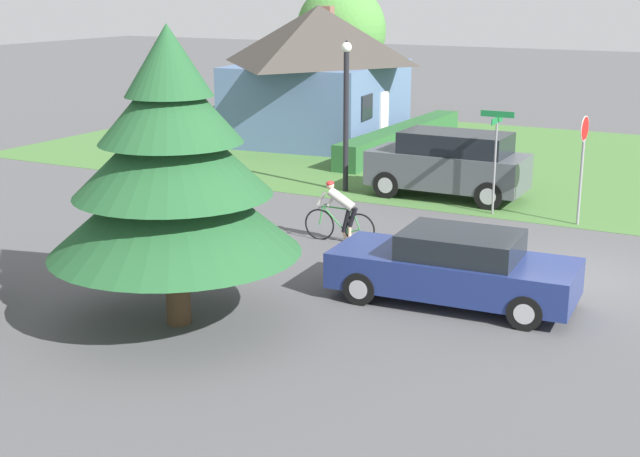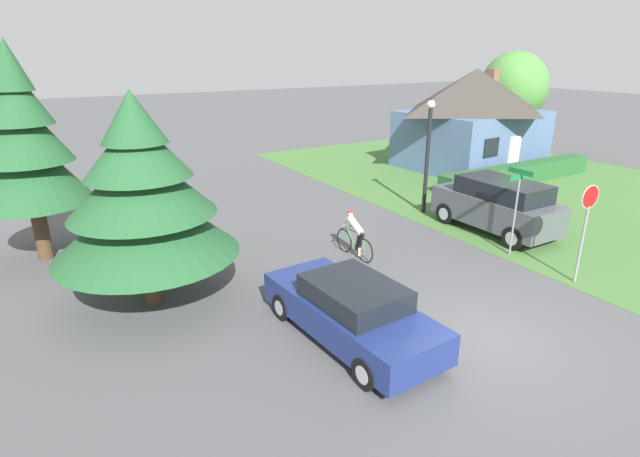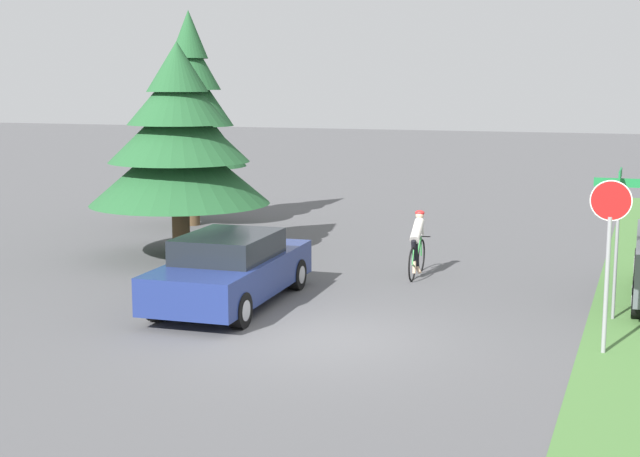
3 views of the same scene
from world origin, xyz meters
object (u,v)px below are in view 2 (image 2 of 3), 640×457
(street_lamp, at_px, (428,148))
(cyclist, at_px, (355,235))
(cottage_house, at_px, (473,117))
(deciduous_tree_right, at_px, (514,87))
(parked_suv_right, at_px, (497,205))
(street_name_sign, at_px, (517,197))
(conifer_tall_near, at_px, (142,194))
(conifer_tall_far, at_px, (24,143))
(sedan_left_lane, at_px, (351,311))
(stop_sign, at_px, (587,216))

(street_lamp, bearing_deg, cyclist, -154.87)
(cottage_house, relative_size, deciduous_tree_right, 1.34)
(parked_suv_right, relative_size, street_lamp, 1.01)
(street_lamp, bearing_deg, cottage_house, 33.01)
(street_lamp, relative_size, street_name_sign, 1.60)
(cottage_house, distance_m, street_name_sign, 13.04)
(conifer_tall_near, distance_m, deciduous_tree_right, 25.44)
(cottage_house, bearing_deg, cyclist, -155.24)
(parked_suv_right, bearing_deg, conifer_tall_far, 67.85)
(cyclist, relative_size, parked_suv_right, 0.41)
(street_name_sign, relative_size, conifer_tall_near, 0.52)
(cyclist, bearing_deg, street_name_sign, -122.30)
(sedan_left_lane, xyz_separation_m, cyclist, (2.74, 3.84, 0.01))
(parked_suv_right, xyz_separation_m, conifer_tall_near, (-11.68, 0.85, 1.88))
(stop_sign, xyz_separation_m, conifer_tall_near, (-10.38, 4.82, 0.94))
(cottage_house, distance_m, conifer_tall_near, 20.30)
(sedan_left_lane, distance_m, street_name_sign, 7.31)
(street_name_sign, height_order, conifer_tall_near, conifer_tall_near)
(stop_sign, relative_size, street_lamp, 0.63)
(cottage_house, distance_m, deciduous_tree_right, 5.28)
(street_name_sign, bearing_deg, cyclist, 151.04)
(street_lamp, relative_size, conifer_tall_far, 0.68)
(sedan_left_lane, height_order, cyclist, cyclist)
(conifer_tall_far, bearing_deg, deciduous_tree_right, 9.04)
(conifer_tall_far, bearing_deg, parked_suv_right, -21.58)
(street_lamp, distance_m, street_name_sign, 4.79)
(parked_suv_right, bearing_deg, stop_sign, 161.30)
(stop_sign, xyz_separation_m, conifer_tall_far, (-12.59, 9.47, 1.67))
(parked_suv_right, relative_size, conifer_tall_near, 0.84)
(cyclist, distance_m, street_lamp, 5.76)
(cottage_house, xyz_separation_m, parked_suv_right, (-7.27, -8.13, -1.71))
(deciduous_tree_right, bearing_deg, street_name_sign, -139.77)
(sedan_left_lane, relative_size, deciduous_tree_right, 0.78)
(sedan_left_lane, xyz_separation_m, street_lamp, (7.68, 6.16, 1.87))
(cottage_house, xyz_separation_m, stop_sign, (-8.57, -12.10, -0.77))
(sedan_left_lane, xyz_separation_m, parked_suv_right, (8.32, 3.16, 0.29))
(street_lamp, bearing_deg, sedan_left_lane, -141.28)
(conifer_tall_far, xyz_separation_m, deciduous_tree_right, (26.06, 4.14, 0.37))
(cottage_house, xyz_separation_m, conifer_tall_far, (-21.16, -2.64, 0.90))
(conifer_tall_near, height_order, deciduous_tree_right, deciduous_tree_right)
(cyclist, distance_m, conifer_tall_far, 10.04)
(cyclist, xyz_separation_m, deciduous_tree_right, (17.74, 8.96, 3.26))
(cyclist, xyz_separation_m, conifer_tall_far, (-8.32, 4.82, 2.89))
(cyclist, xyz_separation_m, street_lamp, (4.93, 2.31, 1.85))
(stop_sign, xyz_separation_m, deciduous_tree_right, (13.46, 13.61, 2.04))
(street_name_sign, xyz_separation_m, conifer_tall_far, (-12.64, 7.21, 1.69))
(street_lamp, bearing_deg, conifer_tall_near, -169.01)
(street_name_sign, bearing_deg, stop_sign, -91.16)
(cyclist, height_order, street_lamp, street_lamp)
(cyclist, height_order, parked_suv_right, parked_suv_right)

